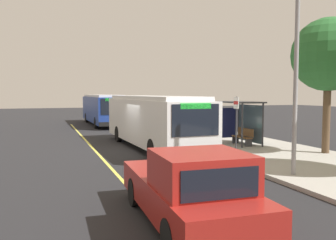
% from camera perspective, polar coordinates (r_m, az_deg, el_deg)
% --- Properties ---
extents(ground_plane, '(120.00, 120.00, 0.00)m').
position_cam_1_polar(ground_plane, '(19.50, -4.87, -4.87)').
color(ground_plane, '#232326').
extents(sidewalk_curb, '(44.00, 6.40, 0.15)m').
position_cam_1_polar(sidewalk_curb, '(21.76, 10.65, -3.77)').
color(sidewalk_curb, '#A8A399').
rests_on(sidewalk_curb, ground_plane).
extents(lane_stripe_center, '(36.00, 0.14, 0.01)m').
position_cam_1_polar(lane_stripe_center, '(19.07, -11.30, -5.13)').
color(lane_stripe_center, '#E0D64C').
rests_on(lane_stripe_center, ground_plane).
extents(transit_bus_main, '(11.34, 2.96, 2.95)m').
position_cam_1_polar(transit_bus_main, '(20.08, -2.48, 0.06)').
color(transit_bus_main, white).
rests_on(transit_bus_main, ground_plane).
extents(transit_bus_second, '(11.30, 2.67, 2.95)m').
position_cam_1_polar(transit_bus_second, '(35.63, -10.40, 1.84)').
color(transit_bus_second, navy).
rests_on(transit_bus_second, ground_plane).
extents(pickup_truck, '(5.47, 2.19, 1.85)m').
position_cam_1_polar(pickup_truck, '(8.47, 3.40, -11.08)').
color(pickup_truck, maroon).
rests_on(pickup_truck, ground_plane).
extents(bus_shelter, '(2.90, 1.60, 2.48)m').
position_cam_1_polar(bus_shelter, '(21.24, 11.62, 1.02)').
color(bus_shelter, '#333338').
rests_on(bus_shelter, sidewalk_curb).
extents(waiting_bench, '(1.60, 0.48, 0.95)m').
position_cam_1_polar(waiting_bench, '(20.88, 11.91, -2.58)').
color(waiting_bench, brown).
rests_on(waiting_bench, sidewalk_curb).
extents(route_sign_post, '(0.44, 0.08, 2.80)m').
position_cam_1_polar(route_sign_post, '(17.24, 10.85, 0.42)').
color(route_sign_post, '#333338').
rests_on(route_sign_post, sidewalk_curb).
extents(pedestrian_commuter, '(0.24, 0.40, 1.69)m').
position_cam_1_polar(pedestrian_commuter, '(21.19, 5.96, -1.09)').
color(pedestrian_commuter, '#282D47').
rests_on(pedestrian_commuter, sidewalk_curb).
extents(street_tree_near_shelter, '(3.56, 3.56, 6.61)m').
position_cam_1_polar(street_tree_near_shelter, '(19.24, 24.29, 9.44)').
color(street_tree_near_shelter, brown).
rests_on(street_tree_near_shelter, sidewalk_curb).
extents(utility_pole, '(0.16, 0.16, 6.40)m').
position_cam_1_polar(utility_pole, '(13.59, 19.73, 5.10)').
color(utility_pole, gray).
rests_on(utility_pole, sidewalk_curb).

